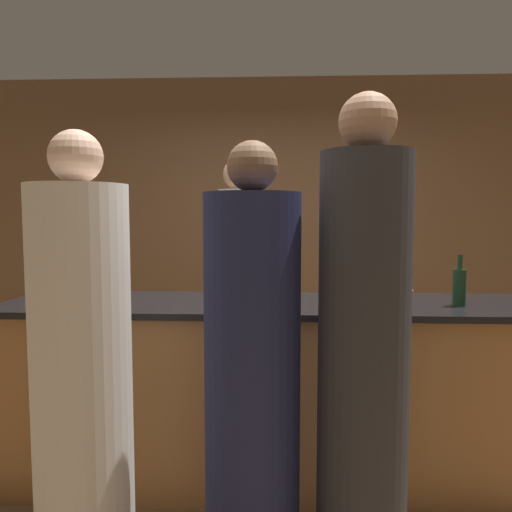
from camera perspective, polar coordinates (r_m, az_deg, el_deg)
ground_plane at (r=3.15m, az=1.86°, el=-24.01°), size 14.00×14.00×0.00m
back_wall at (r=4.80m, az=2.23°, el=3.37°), size 8.00×0.06×2.80m
bar_counter at (r=2.93m, az=1.88°, el=-15.16°), size 3.01×0.72×1.03m
bartender at (r=3.50m, az=-1.98°, el=-5.29°), size 0.28×0.28×1.90m
guest_0 at (r=2.06m, az=12.15°, el=-12.06°), size 0.36×0.36×1.98m
guest_1 at (r=2.18m, az=-19.24°, el=-13.29°), size 0.39×0.39×1.84m
guest_2 at (r=2.09m, az=-0.42°, el=-14.31°), size 0.39×0.39×1.80m
wine_bottle_0 at (r=2.89m, az=22.22°, el=-3.21°), size 0.07×0.07×0.28m
wine_glass_0 at (r=2.62m, az=1.70°, el=-3.29°), size 0.07×0.07×0.16m
wine_glass_1 at (r=2.63m, az=16.82°, el=-3.30°), size 0.07×0.07×0.17m
wine_glass_2 at (r=2.54m, az=-0.69°, el=-3.68°), size 0.07×0.07×0.15m
wine_glass_3 at (r=2.75m, az=2.49°, el=-2.98°), size 0.07×0.07×0.16m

